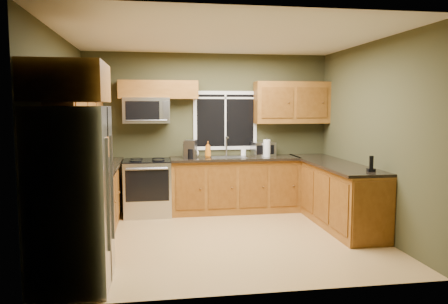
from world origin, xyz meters
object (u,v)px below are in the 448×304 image
object	(u,v)px
refrigerator	(72,197)
toaster_oven	(263,149)
soap_bottle_b	(244,151)
coffee_maker	(190,150)
cordless_phone	(371,167)
kettle	(188,150)
range	(148,187)
soap_bottle_c	(195,152)
soap_bottle_a	(208,149)
paper_towel_roll	(267,148)
microwave	(146,110)

from	to	relation	value
refrigerator	toaster_oven	bearing A→B (deg)	47.37
toaster_oven	soap_bottle_b	xyz separation A→B (m)	(-0.34, 0.06, -0.03)
toaster_oven	coffee_maker	size ratio (longest dim) A/B	1.34
cordless_phone	kettle	bearing A→B (deg)	139.66
range	soap_bottle_c	size ratio (longest dim) A/B	5.29
range	soap_bottle_a	size ratio (longest dim) A/B	3.47
range	soap_bottle_b	bearing A→B (deg)	7.06
refrigerator	paper_towel_roll	size ratio (longest dim) A/B	5.60
kettle	soap_bottle_c	size ratio (longest dim) A/B	1.69
cordless_phone	range	bearing A→B (deg)	147.28
soap_bottle_b	microwave	bearing A→B (deg)	-177.63
paper_towel_roll	soap_bottle_a	distance (m)	1.00
refrigerator	coffee_maker	size ratio (longest dim) A/B	5.94
soap_bottle_c	cordless_phone	distance (m)	2.97
coffee_maker	cordless_phone	size ratio (longest dim) A/B	1.45
coffee_maker	soap_bottle_b	distance (m)	0.98
paper_towel_roll	range	bearing A→B (deg)	179.47
kettle	soap_bottle_a	distance (m)	0.34
coffee_maker	paper_towel_roll	world-z (taller)	paper_towel_roll
refrigerator	range	bearing A→B (deg)	76.03
toaster_oven	soap_bottle_b	distance (m)	0.35
soap_bottle_b	soap_bottle_a	bearing A→B (deg)	-166.22
soap_bottle_b	cordless_phone	xyz separation A→B (m)	(1.29, -2.10, -0.02)
paper_towel_roll	cordless_phone	size ratio (longest dim) A/B	1.54
coffee_maker	cordless_phone	bearing A→B (deg)	-39.47
refrigerator	soap_bottle_a	bearing A→B (deg)	58.90
refrigerator	kettle	bearing A→B (deg)	64.24
soap_bottle_b	soap_bottle_c	xyz separation A→B (m)	(-0.85, -0.04, 0.00)
toaster_oven	coffee_maker	distance (m)	1.30
paper_towel_roll	microwave	bearing A→B (deg)	175.60
coffee_maker	paper_towel_roll	bearing A→B (deg)	1.38
paper_towel_roll	soap_bottle_c	world-z (taller)	paper_towel_roll
soap_bottle_a	soap_bottle_b	bearing A→B (deg)	13.78
toaster_oven	kettle	xyz separation A→B (m)	(-1.33, -0.11, 0.02)
soap_bottle_a	cordless_phone	world-z (taller)	soap_bottle_a
range	soap_bottle_c	xyz separation A→B (m)	(0.80, 0.16, 0.56)
cordless_phone	coffee_maker	bearing A→B (deg)	140.53
soap_bottle_a	range	bearing A→B (deg)	-177.34
soap_bottle_c	toaster_oven	bearing A→B (deg)	-0.66
cordless_phone	paper_towel_roll	bearing A→B (deg)	116.46
microwave	cordless_phone	bearing A→B (deg)	-34.55
kettle	coffee_maker	bearing A→B (deg)	-66.26
refrigerator	soap_bottle_c	world-z (taller)	refrigerator
refrigerator	microwave	distance (m)	3.10
range	soap_bottle_b	size ratio (longest dim) A/B	5.55
toaster_oven	soap_bottle_c	distance (m)	1.20
paper_towel_roll	soap_bottle_c	size ratio (longest dim) A/B	1.81
kettle	soap_bottle_c	bearing A→B (deg)	42.03
coffee_maker	kettle	world-z (taller)	coffee_maker
refrigerator	soap_bottle_b	bearing A→B (deg)	51.78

